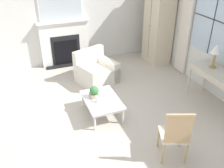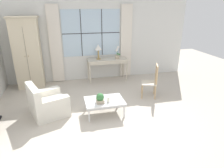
{
  "view_description": "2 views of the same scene",
  "coord_description": "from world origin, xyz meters",
  "px_view_note": "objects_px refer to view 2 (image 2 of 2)",
  "views": [
    {
      "loc": [
        3.94,
        -1.08,
        3.17
      ],
      "look_at": [
        -0.21,
        0.51,
        0.64
      ],
      "focal_mm": 40.0,
      "sensor_mm": 36.0,
      "label": 1
    },
    {
      "loc": [
        -1.01,
        -4.16,
        2.6
      ],
      "look_at": [
        0.11,
        0.42,
        0.74
      ],
      "focal_mm": 32.0,
      "sensor_mm": 36.0,
      "label": 2
    }
  ],
  "objects_px": {
    "armchair_upholstered": "(47,104)",
    "potted_orchid": "(117,54)",
    "armoire": "(28,53)",
    "potted_plant_small": "(100,98)",
    "coffee_table": "(104,102)",
    "pillar_candle": "(108,100)",
    "console_table": "(107,61)",
    "side_chair_wooden": "(153,79)",
    "table_lamp": "(98,48)"
  },
  "relations": [
    {
      "from": "potted_plant_small",
      "to": "pillar_candle",
      "type": "relative_size",
      "value": 1.74
    },
    {
      "from": "table_lamp",
      "to": "potted_plant_small",
      "type": "xyz_separation_m",
      "value": [
        -0.42,
        -2.56,
        -0.7
      ]
    },
    {
      "from": "pillar_candle",
      "to": "console_table",
      "type": "bearing_deg",
      "value": 78.06
    },
    {
      "from": "console_table",
      "to": "side_chair_wooden",
      "type": "relative_size",
      "value": 1.43
    },
    {
      "from": "potted_orchid",
      "to": "potted_plant_small",
      "type": "bearing_deg",
      "value": -113.88
    },
    {
      "from": "console_table",
      "to": "potted_orchid",
      "type": "relative_size",
      "value": 3.14
    },
    {
      "from": "armchair_upholstered",
      "to": "potted_plant_small",
      "type": "bearing_deg",
      "value": -19.01
    },
    {
      "from": "armoire",
      "to": "potted_plant_small",
      "type": "relative_size",
      "value": 9.2
    },
    {
      "from": "console_table",
      "to": "coffee_table",
      "type": "xyz_separation_m",
      "value": [
        -0.61,
        -2.41,
        -0.38
      ]
    },
    {
      "from": "armchair_upholstered",
      "to": "potted_plant_small",
      "type": "distance_m",
      "value": 1.37
    },
    {
      "from": "armoire",
      "to": "pillar_candle",
      "type": "xyz_separation_m",
      "value": [
        2.1,
        -2.54,
        -0.71
      ]
    },
    {
      "from": "table_lamp",
      "to": "armchair_upholstered",
      "type": "bearing_deg",
      "value": -128.73
    },
    {
      "from": "armchair_upholstered",
      "to": "potted_orchid",
      "type": "bearing_deg",
      "value": 40.63
    },
    {
      "from": "side_chair_wooden",
      "to": "potted_plant_small",
      "type": "xyz_separation_m",
      "value": [
        -1.73,
        -0.8,
        -0.05
      ]
    },
    {
      "from": "potted_orchid",
      "to": "table_lamp",
      "type": "bearing_deg",
      "value": 172.96
    },
    {
      "from": "table_lamp",
      "to": "coffee_table",
      "type": "xyz_separation_m",
      "value": [
        -0.3,
        -2.44,
        -0.86
      ]
    },
    {
      "from": "coffee_table",
      "to": "armoire",
      "type": "bearing_deg",
      "value": 129.91
    },
    {
      "from": "potted_orchid",
      "to": "potted_plant_small",
      "type": "distance_m",
      "value": 2.75
    },
    {
      "from": "potted_orchid",
      "to": "side_chair_wooden",
      "type": "xyz_separation_m",
      "value": [
        0.64,
        -1.68,
        -0.43
      ]
    },
    {
      "from": "armchair_upholstered",
      "to": "potted_plant_small",
      "type": "relative_size",
      "value": 4.44
    },
    {
      "from": "console_table",
      "to": "armchair_upholstered",
      "type": "distance_m",
      "value": 2.94
    },
    {
      "from": "side_chair_wooden",
      "to": "potted_plant_small",
      "type": "bearing_deg",
      "value": -155.19
    },
    {
      "from": "armoire",
      "to": "potted_plant_small",
      "type": "xyz_separation_m",
      "value": [
        1.9,
        -2.54,
        -0.65
      ]
    },
    {
      "from": "table_lamp",
      "to": "console_table",
      "type": "bearing_deg",
      "value": -6.28
    },
    {
      "from": "console_table",
      "to": "coffee_table",
      "type": "bearing_deg",
      "value": -104.29
    },
    {
      "from": "side_chair_wooden",
      "to": "coffee_table",
      "type": "distance_m",
      "value": 1.76
    },
    {
      "from": "armoire",
      "to": "side_chair_wooden",
      "type": "height_order",
      "value": "armoire"
    },
    {
      "from": "side_chair_wooden",
      "to": "pillar_candle",
      "type": "bearing_deg",
      "value": -152.17
    },
    {
      "from": "console_table",
      "to": "coffee_table",
      "type": "distance_m",
      "value": 2.52
    },
    {
      "from": "armoire",
      "to": "table_lamp",
      "type": "xyz_separation_m",
      "value": [
        2.32,
        0.02,
        0.05
      ]
    },
    {
      "from": "table_lamp",
      "to": "side_chair_wooden",
      "type": "relative_size",
      "value": 0.53
    },
    {
      "from": "side_chair_wooden",
      "to": "coffee_table",
      "type": "relative_size",
      "value": 1.03
    },
    {
      "from": "potted_orchid",
      "to": "side_chair_wooden",
      "type": "height_order",
      "value": "potted_orchid"
    },
    {
      "from": "armoire",
      "to": "side_chair_wooden",
      "type": "relative_size",
      "value": 2.29
    },
    {
      "from": "armoire",
      "to": "coffee_table",
      "type": "height_order",
      "value": "armoire"
    },
    {
      "from": "potted_plant_small",
      "to": "armoire",
      "type": "bearing_deg",
      "value": 126.79
    },
    {
      "from": "armoire",
      "to": "armchair_upholstered",
      "type": "distance_m",
      "value": 2.36
    },
    {
      "from": "armchair_upholstered",
      "to": "console_table",
      "type": "bearing_deg",
      "value": 45.93
    },
    {
      "from": "console_table",
      "to": "side_chair_wooden",
      "type": "xyz_separation_m",
      "value": [
        0.99,
        -1.72,
        -0.17
      ]
    },
    {
      "from": "pillar_candle",
      "to": "armoire",
      "type": "bearing_deg",
      "value": 129.61
    },
    {
      "from": "armchair_upholstered",
      "to": "coffee_table",
      "type": "xyz_separation_m",
      "value": [
        1.4,
        -0.32,
        0.07
      ]
    },
    {
      "from": "side_chair_wooden",
      "to": "console_table",
      "type": "bearing_deg",
      "value": 119.89
    },
    {
      "from": "console_table",
      "to": "potted_orchid",
      "type": "distance_m",
      "value": 0.44
    },
    {
      "from": "table_lamp",
      "to": "coffee_table",
      "type": "bearing_deg",
      "value": -96.9
    },
    {
      "from": "potted_plant_small",
      "to": "pillar_candle",
      "type": "bearing_deg",
      "value": -1.33
    },
    {
      "from": "table_lamp",
      "to": "potted_orchid",
      "type": "distance_m",
      "value": 0.71
    },
    {
      "from": "armoire",
      "to": "console_table",
      "type": "height_order",
      "value": "armoire"
    },
    {
      "from": "potted_plant_small",
      "to": "table_lamp",
      "type": "bearing_deg",
      "value": 80.61
    },
    {
      "from": "armoire",
      "to": "coffee_table",
      "type": "xyz_separation_m",
      "value": [
        2.03,
        -2.42,
        -0.81
      ]
    },
    {
      "from": "armoire",
      "to": "console_table",
      "type": "bearing_deg",
      "value": -0.3
    }
  ]
}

